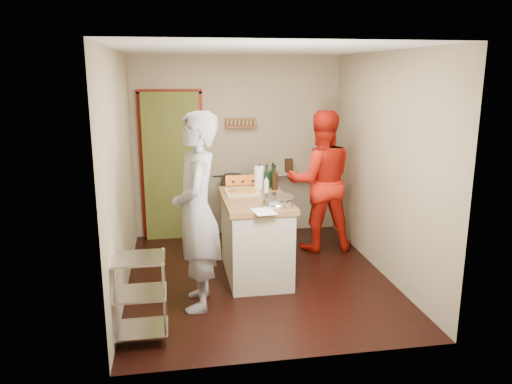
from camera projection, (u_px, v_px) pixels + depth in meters
floor at (258, 277)px, 5.90m from camera, size 3.50×3.50×0.00m
back_wall at (194, 159)px, 7.23m from camera, size 3.00×0.44×2.60m
left_wall at (120, 174)px, 5.35m from camera, size 0.04×3.50×2.60m
right_wall at (384, 165)px, 5.83m from camera, size 0.04×3.50×2.60m
ceiling at (258, 48)px, 5.28m from camera, size 3.00×3.50×0.02m
stove at (244, 209)px, 7.16m from camera, size 0.60×0.63×1.00m
wire_shelving at (139, 294)px, 4.44m from camera, size 0.48×0.40×0.80m
island at (256, 234)px, 5.87m from camera, size 0.74×1.40×1.26m
person_stripe at (197, 212)px, 4.97m from camera, size 0.53×0.76×2.00m
person_red at (320, 181)px, 6.67m from camera, size 0.95×0.76×1.88m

